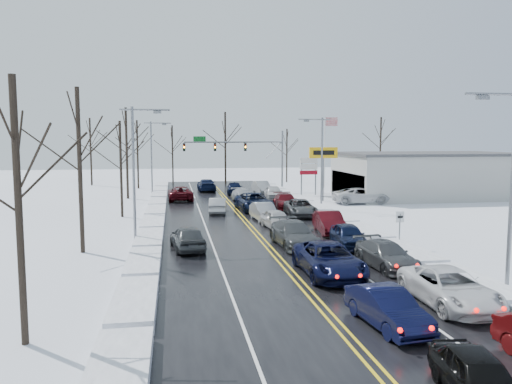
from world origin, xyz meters
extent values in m
plane|color=white|center=(0.00, 0.00, 0.00)|extent=(160.00, 160.00, 0.00)
cube|color=black|center=(0.00, 2.00, 0.01)|extent=(14.00, 84.00, 0.01)
cube|color=white|center=(-7.60, 2.00, 0.00)|extent=(1.77, 72.00, 0.55)
cube|color=white|center=(7.60, 2.00, 0.00)|extent=(1.77, 72.00, 0.55)
cylinder|color=slate|center=(8.50, 28.00, 4.00)|extent=(0.24, 0.24, 8.00)
cylinder|color=slate|center=(2.00, 28.00, 6.50)|extent=(13.00, 0.18, 0.18)
cylinder|color=slate|center=(7.30, 28.00, 5.40)|extent=(2.33, 0.10, 2.33)
cube|color=#0C591E|center=(-2.50, 28.00, 6.90)|extent=(1.60, 0.08, 0.70)
cube|color=black|center=(3.50, 28.00, 5.85)|extent=(0.32, 0.25, 1.05)
sphere|color=#3F0705|center=(3.50, 27.84, 6.15)|extent=(0.20, 0.20, 0.20)
sphere|color=orange|center=(3.50, 27.84, 5.85)|extent=(0.22, 0.22, 0.22)
sphere|color=black|center=(3.50, 27.84, 5.55)|extent=(0.20, 0.20, 0.20)
cube|color=black|center=(-0.50, 28.00, 5.85)|extent=(0.32, 0.25, 1.05)
sphere|color=#3F0705|center=(-0.50, 27.84, 6.15)|extent=(0.20, 0.20, 0.20)
sphere|color=orange|center=(-0.50, 27.84, 5.85)|extent=(0.22, 0.22, 0.22)
sphere|color=black|center=(-0.50, 27.84, 5.55)|extent=(0.20, 0.20, 0.20)
cube|color=black|center=(-4.50, 28.00, 5.85)|extent=(0.32, 0.25, 1.05)
sphere|color=#3F0705|center=(-4.50, 27.84, 6.15)|extent=(0.20, 0.20, 0.20)
sphere|color=orange|center=(-4.50, 27.84, 5.85)|extent=(0.22, 0.22, 0.22)
sphere|color=black|center=(-4.50, 27.84, 5.55)|extent=(0.20, 0.20, 0.20)
cylinder|color=slate|center=(10.50, 16.00, 2.80)|extent=(0.20, 0.20, 5.60)
cube|color=yellow|center=(10.50, 16.00, 5.40)|extent=(3.20, 0.30, 1.20)
cube|color=black|center=(10.50, 15.83, 5.40)|extent=(2.40, 0.04, 0.50)
cylinder|color=slate|center=(9.60, 22.00, 2.00)|extent=(0.16, 0.16, 4.00)
cylinder|color=slate|center=(11.40, 22.00, 2.00)|extent=(0.16, 0.16, 4.00)
cube|color=white|center=(10.50, 22.00, 4.30)|extent=(2.20, 0.22, 0.70)
cube|color=white|center=(10.50, 22.00, 3.50)|extent=(2.20, 0.22, 0.70)
cube|color=maroon|center=(10.50, 22.00, 2.80)|extent=(2.20, 0.22, 0.50)
cylinder|color=slate|center=(8.20, -8.00, 1.10)|extent=(0.08, 0.08, 2.20)
cube|color=white|center=(8.20, -8.00, 2.00)|extent=(0.55, 0.05, 0.70)
cube|color=black|center=(8.20, -8.04, 2.00)|extent=(0.35, 0.02, 0.15)
cylinder|color=silver|center=(15.00, 30.00, 5.00)|extent=(0.14, 0.14, 10.00)
cube|color=#A9A9A4|center=(24.00, 18.00, 2.50)|extent=(20.00, 12.00, 5.00)
cube|color=#262628|center=(14.05, 18.00, 1.60)|extent=(0.10, 11.00, 2.80)
cube|color=#3F3F42|center=(24.00, 18.00, 5.15)|extent=(20.40, 12.40, 0.30)
cylinder|color=slate|center=(8.50, -18.00, 4.50)|extent=(0.18, 0.18, 9.00)
cylinder|color=slate|center=(7.70, -18.00, 8.80)|extent=(3.20, 0.12, 0.12)
cube|color=slate|center=(6.90, -18.00, 8.65)|extent=(0.50, 0.25, 0.18)
cylinder|color=slate|center=(8.50, 10.00, 4.50)|extent=(0.18, 0.18, 9.00)
cylinder|color=slate|center=(7.70, 10.00, 8.80)|extent=(3.20, 0.12, 0.12)
cube|color=slate|center=(6.90, 10.00, 8.65)|extent=(0.50, 0.25, 0.18)
cylinder|color=slate|center=(-8.50, -4.00, 4.50)|extent=(0.18, 0.18, 9.00)
cylinder|color=slate|center=(-7.70, -4.00, 8.80)|extent=(3.20, 0.12, 0.12)
cube|color=slate|center=(-6.90, -4.00, 8.65)|extent=(0.50, 0.25, 0.18)
cylinder|color=slate|center=(-8.50, 24.00, 4.50)|extent=(0.18, 0.18, 9.00)
cylinder|color=slate|center=(-7.70, 24.00, 8.80)|extent=(3.20, 0.12, 0.12)
cube|color=slate|center=(-6.90, 24.00, 8.65)|extent=(0.50, 0.25, 0.18)
cylinder|color=#2D231C|center=(-11.00, -20.00, 4.50)|extent=(0.24, 0.24, 9.00)
cylinder|color=#2D231C|center=(-11.50, -6.00, 5.00)|extent=(0.27, 0.27, 10.00)
cylinder|color=#2D231C|center=(-10.50, 8.00, 4.25)|extent=(0.23, 0.23, 8.50)
cylinder|color=#2D231C|center=(-11.20, 22.00, 5.25)|extent=(0.28, 0.28, 10.50)
cylinder|color=#2D231C|center=(-10.80, 34.00, 4.75)|extent=(0.25, 0.25, 9.50)
cylinder|color=#2D231C|center=(-18.00, 40.00, 5.00)|extent=(0.27, 0.27, 10.00)
cylinder|color=#2D231C|center=(-6.00, 41.00, 4.50)|extent=(0.24, 0.24, 9.00)
cylinder|color=#2D231C|center=(2.00, 39.00, 5.50)|extent=(0.29, 0.29, 11.00)
cylinder|color=#2D231C|center=(12.00, 40.50, 4.25)|extent=(0.23, 0.23, 8.50)
cylinder|color=#2D231C|center=(28.00, 41.00, 5.25)|extent=(0.28, 0.28, 10.50)
imported|color=black|center=(1.77, -20.50, 0.00)|extent=(1.96, 4.44, 1.42)
imported|color=black|center=(1.80, -13.40, 0.00)|extent=(2.73, 5.88, 1.63)
imported|color=#404345|center=(1.68, -6.41, 0.00)|extent=(2.59, 5.70, 1.62)
imported|color=silver|center=(1.91, 0.07, 0.00)|extent=(2.26, 4.43, 1.45)
imported|color=#96999E|center=(1.61, 3.92, 0.00)|extent=(1.95, 4.68, 1.50)
imported|color=black|center=(1.71, 9.82, 0.00)|extent=(3.39, 6.41, 1.72)
imported|color=#B0B3B9|center=(1.63, 16.70, 0.00)|extent=(2.55, 5.12, 1.43)
imported|color=black|center=(1.63, 24.70, 0.00)|extent=(2.23, 4.77, 1.58)
imported|color=white|center=(5.35, -18.68, 0.00)|extent=(2.55, 5.45, 1.51)
imported|color=#404245|center=(5.28, -12.54, 0.00)|extent=(2.39, 5.03, 1.41)
imported|color=black|center=(5.08, -7.25, 0.00)|extent=(2.13, 4.54, 1.50)
imported|color=#44090F|center=(5.33, -2.49, 0.00)|extent=(2.09, 4.95, 1.59)
imported|color=#3F4244|center=(5.30, 5.92, 0.00)|extent=(2.87, 5.51, 1.48)
imported|color=#4B0A10|center=(5.07, 10.80, 0.00)|extent=(2.35, 5.20, 1.48)
imported|color=silver|center=(5.33, 18.26, 0.00)|extent=(2.29, 4.85, 1.61)
imported|color=#9FA1A6|center=(5.17, 24.99, 0.00)|extent=(1.97, 4.81, 1.55)
imported|color=#BCBCBE|center=(-1.90, 8.96, 0.00)|extent=(2.00, 4.51, 1.44)
imported|color=#4A0910|center=(-5.17, 19.36, 0.00)|extent=(2.84, 5.85, 1.60)
imported|color=#0B1333|center=(-1.61, 28.89, 0.00)|extent=(2.34, 5.59, 1.61)
imported|color=#404245|center=(-5.13, -6.31, 0.00)|extent=(2.40, 4.78, 1.56)
imported|color=silver|center=(13.94, 13.23, 0.00)|extent=(6.24, 3.10, 1.70)
imported|color=#3B3C3F|center=(16.83, 17.23, 0.00)|extent=(2.31, 4.84, 1.36)
imported|color=black|center=(15.00, 21.12, 0.00)|extent=(2.13, 4.58, 1.52)
camera|label=1|loc=(-5.95, -37.32, 6.93)|focal=35.00mm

